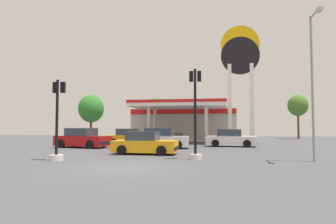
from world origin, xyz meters
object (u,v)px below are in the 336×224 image
car_4 (83,139)px  tree_2 (217,109)px  traffic_signal_0 (57,131)px  car_3 (145,144)px  tree_0 (91,109)px  car_0 (130,138)px  tree_1 (157,110)px  station_pole_sign (240,67)px  car_1 (161,139)px  traffic_signal_1 (195,122)px  car_2 (231,139)px  corner_streetlamp (313,73)px  tree_3 (298,106)px

car_4 → tree_2: size_ratio=0.81×
tree_2 → traffic_signal_0: bearing=-105.7°
car_3 → tree_0: (-15.16, 25.65, 4.01)m
car_0 → tree_1: (-0.89, 17.43, 3.71)m
station_pole_sign → car_1: station_pole_sign is taller
car_3 → traffic_signal_1: (3.37, -2.33, 1.36)m
car_0 → tree_2: bearing=64.6°
car_2 → tree_2: (-0.95, 18.19, 3.79)m
traffic_signal_0 → tree_0: bearing=111.1°
traffic_signal_0 → corner_streetlamp: (13.01, 1.40, 2.89)m
tree_2 → car_3: bearing=-100.5°
car_3 → corner_streetlamp: 10.40m
car_3 → car_1: bearing=89.4°
tree_3 → traffic_signal_0: bearing=-123.3°
station_pole_sign → car_4: bearing=-144.6°
station_pole_sign → car_0: station_pole_sign is taller
car_1 → car_2: car_1 is taller
car_1 → tree_2: tree_2 is taller
tree_2 → car_1: bearing=-102.8°
car_1 → corner_streetlamp: size_ratio=0.63×
traffic_signal_0 → tree_0: 32.00m
car_2 → corner_streetlamp: (3.48, -10.84, 3.73)m
traffic_signal_0 → tree_2: tree_2 is taller
car_3 → traffic_signal_0: bearing=-132.3°
car_1 → traffic_signal_0: size_ratio=1.12×
station_pole_sign → corner_streetlamp: station_pole_sign is taller
station_pole_sign → tree_1: station_pole_sign is taller
car_3 → car_4: size_ratio=0.85×
station_pole_sign → car_0: (-10.89, -6.25, -7.73)m
car_1 → station_pole_sign: bearing=53.0°
car_3 → tree_3: 31.78m
traffic_signal_1 → corner_streetlamp: 6.42m
tree_1 → corner_streetlamp: (13.79, -28.66, -0.00)m
car_3 → tree_1: bearing=99.8°
car_2 → car_3: size_ratio=1.08×
car_4 → tree_0: bearing=112.4°
car_2 → tree_2: 18.61m
tree_0 → corner_streetlamp: corner_streetlamp is taller
car_2 → traffic_signal_1: (-2.47, -10.49, 1.32)m
tree_0 → tree_3: 31.75m
tree_2 → tree_1: bearing=-177.8°
traffic_signal_0 → tree_1: tree_1 is taller
car_2 → car_0: bearing=177.6°
station_pole_sign → car_0: size_ratio=2.85×
station_pole_sign → corner_streetlamp: bearing=-83.5°
car_0 → car_4: 4.73m
traffic_signal_1 → station_pole_sign: bearing=77.1°
car_1 → car_3: size_ratio=1.14×
car_1 → tree_3: bearing=52.6°
tree_1 → car_0: bearing=-87.1°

